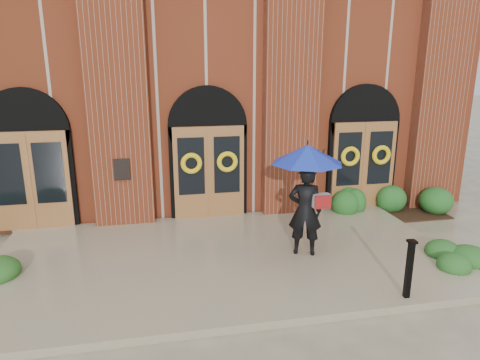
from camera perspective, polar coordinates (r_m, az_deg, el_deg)
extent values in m
plane|color=tan|center=(9.52, -1.83, -11.16)|extent=(90.00, 90.00, 0.00)
cube|color=gray|center=(9.62, -1.99, -10.37)|extent=(10.00, 5.30, 0.15)
cube|color=#622615|center=(17.39, -6.97, 12.69)|extent=(16.00, 12.00, 7.00)
cube|color=black|center=(11.22, -15.47, 1.37)|extent=(0.40, 0.05, 0.55)
cube|color=#622615|center=(11.20, -16.06, 10.91)|extent=(1.50, 0.45, 7.00)
cube|color=#622615|center=(11.74, 6.83, 11.55)|extent=(1.50, 0.45, 7.00)
cube|color=#622615|center=(13.82, 25.20, 10.78)|extent=(1.50, 0.45, 7.00)
cube|color=olive|center=(11.89, -26.17, -0.13)|extent=(1.90, 0.10, 2.50)
cylinder|color=black|center=(11.79, -26.72, 5.91)|extent=(2.10, 0.22, 2.10)
cube|color=olive|center=(11.56, -4.14, 1.02)|extent=(1.90, 0.10, 2.50)
cylinder|color=black|center=(11.46, -4.35, 7.25)|extent=(2.10, 0.22, 2.10)
cube|color=olive|center=(12.90, 16.10, 1.94)|extent=(1.90, 0.10, 2.50)
cylinder|color=black|center=(12.81, 16.23, 7.54)|extent=(2.10, 0.22, 2.10)
torus|color=yellow|center=(11.33, -6.50, 2.22)|extent=(0.57, 0.13, 0.57)
torus|color=yellow|center=(11.45, -1.70, 2.45)|extent=(0.57, 0.13, 0.57)
torus|color=yellow|center=(12.52, 14.50, 3.07)|extent=(0.57, 0.13, 0.57)
torus|color=yellow|center=(12.97, 18.33, 3.19)|extent=(0.57, 0.13, 0.57)
imported|color=black|center=(9.41, 8.67, -4.09)|extent=(0.84, 0.69, 1.99)
cone|color=#152CA6|center=(9.07, 8.98, 3.41)|extent=(1.97, 1.97, 0.40)
cylinder|color=black|center=(9.17, 9.25, 0.13)|extent=(0.02, 0.02, 0.66)
cube|color=#B2B5B7|center=(9.28, 10.76, -2.72)|extent=(0.41, 0.30, 0.29)
cube|color=maroon|center=(9.19, 11.01, -2.91)|extent=(0.36, 0.15, 0.29)
cube|color=black|center=(8.33, 21.60, -11.12)|extent=(0.10, 0.10, 1.06)
cube|color=black|center=(8.11, 21.97, -7.62)|extent=(0.16, 0.16, 0.04)
ellipsoid|color=#1F521D|center=(13.05, 19.58, -2.90)|extent=(2.87, 1.15, 0.74)
ellipsoid|color=#22531E|center=(10.57, 28.11, -8.96)|extent=(1.26, 1.08, 0.44)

